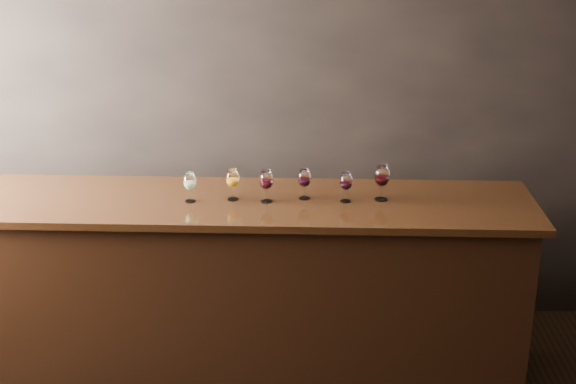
{
  "coord_description": "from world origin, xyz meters",
  "views": [
    {
      "loc": [
        0.4,
        -2.86,
        2.81
      ],
      "look_at": [
        0.3,
        1.41,
        1.21
      ],
      "focal_mm": 50.0,
      "sensor_mm": 36.0,
      "label": 1
    }
  ],
  "objects_px": {
    "back_bar_shelf": "(188,268)",
    "glass_red_d": "(382,177)",
    "glass_red_b": "(304,179)",
    "glass_red_c": "(346,182)",
    "bar_counter": "(248,294)",
    "glass_red_a": "(266,181)",
    "glass_white": "(190,182)",
    "glass_amber": "(233,179)"
  },
  "relations": [
    {
      "from": "back_bar_shelf",
      "to": "glass_red_d",
      "type": "bearing_deg",
      "value": -26.16
    },
    {
      "from": "back_bar_shelf",
      "to": "glass_red_d",
      "type": "relative_size",
      "value": 11.44
    },
    {
      "from": "glass_red_c",
      "to": "back_bar_shelf",
      "type": "bearing_deg",
      "value": 148.1
    },
    {
      "from": "back_bar_shelf",
      "to": "glass_white",
      "type": "distance_m",
      "value": 1.08
    },
    {
      "from": "glass_amber",
      "to": "glass_white",
      "type": "bearing_deg",
      "value": -171.19
    },
    {
      "from": "glass_white",
      "to": "glass_red_a",
      "type": "height_order",
      "value": "glass_red_a"
    },
    {
      "from": "glass_amber",
      "to": "glass_red_c",
      "type": "bearing_deg",
      "value": -1.73
    },
    {
      "from": "glass_amber",
      "to": "glass_red_a",
      "type": "bearing_deg",
      "value": -9.17
    },
    {
      "from": "back_bar_shelf",
      "to": "glass_red_a",
      "type": "relative_size",
      "value": 12.51
    },
    {
      "from": "glass_red_b",
      "to": "glass_amber",
      "type": "bearing_deg",
      "value": -176.77
    },
    {
      "from": "back_bar_shelf",
      "to": "glass_red_a",
      "type": "xyz_separation_m",
      "value": [
        0.57,
        -0.65,
        0.86
      ]
    },
    {
      "from": "glass_white",
      "to": "glass_red_b",
      "type": "distance_m",
      "value": 0.65
    },
    {
      "from": "glass_red_d",
      "to": "glass_red_a",
      "type": "bearing_deg",
      "value": -176.07
    },
    {
      "from": "back_bar_shelf",
      "to": "glass_red_c",
      "type": "height_order",
      "value": "glass_red_c"
    },
    {
      "from": "back_bar_shelf",
      "to": "glass_red_b",
      "type": "relative_size",
      "value": 13.29
    },
    {
      "from": "glass_white",
      "to": "glass_amber",
      "type": "relative_size",
      "value": 0.95
    },
    {
      "from": "bar_counter",
      "to": "glass_red_b",
      "type": "height_order",
      "value": "glass_red_b"
    },
    {
      "from": "glass_amber",
      "to": "glass_red_c",
      "type": "relative_size",
      "value": 1.04
    },
    {
      "from": "glass_red_b",
      "to": "glass_red_c",
      "type": "xyz_separation_m",
      "value": [
        0.23,
        -0.04,
        -0.0
      ]
    },
    {
      "from": "glass_red_a",
      "to": "glass_white",
      "type": "bearing_deg",
      "value": -179.22
    },
    {
      "from": "glass_red_b",
      "to": "glass_red_c",
      "type": "bearing_deg",
      "value": -10.26
    },
    {
      "from": "bar_counter",
      "to": "glass_red_b",
      "type": "xyz_separation_m",
      "value": [
        0.33,
        0.03,
        0.72
      ]
    },
    {
      "from": "back_bar_shelf",
      "to": "glass_amber",
      "type": "bearing_deg",
      "value": -58.57
    },
    {
      "from": "glass_white",
      "to": "glass_red_d",
      "type": "relative_size",
      "value": 0.84
    },
    {
      "from": "glass_red_b",
      "to": "glass_red_c",
      "type": "height_order",
      "value": "glass_red_b"
    },
    {
      "from": "back_bar_shelf",
      "to": "glass_red_d",
      "type": "xyz_separation_m",
      "value": [
        1.22,
        -0.6,
        0.88
      ]
    },
    {
      "from": "back_bar_shelf",
      "to": "bar_counter",
      "type": "bearing_deg",
      "value": -54.0
    },
    {
      "from": "glass_red_c",
      "to": "glass_amber",
      "type": "bearing_deg",
      "value": 178.27
    },
    {
      "from": "bar_counter",
      "to": "glass_red_a",
      "type": "height_order",
      "value": "glass_red_a"
    },
    {
      "from": "glass_red_c",
      "to": "glass_red_d",
      "type": "bearing_deg",
      "value": 9.19
    },
    {
      "from": "bar_counter",
      "to": "glass_red_a",
      "type": "distance_m",
      "value": 0.74
    },
    {
      "from": "back_bar_shelf",
      "to": "glass_red_d",
      "type": "distance_m",
      "value": 1.62
    },
    {
      "from": "glass_red_b",
      "to": "back_bar_shelf",
      "type": "bearing_deg",
      "value": 142.96
    },
    {
      "from": "glass_red_a",
      "to": "glass_red_d",
      "type": "bearing_deg",
      "value": 3.93
    },
    {
      "from": "bar_counter",
      "to": "back_bar_shelf",
      "type": "xyz_separation_m",
      "value": [
        -0.45,
        0.62,
        -0.14
      ]
    },
    {
      "from": "glass_red_b",
      "to": "glass_red_c",
      "type": "relative_size",
      "value": 1.02
    },
    {
      "from": "bar_counter",
      "to": "back_bar_shelf",
      "type": "relative_size",
      "value": 1.36
    },
    {
      "from": "glass_red_a",
      "to": "glass_red_b",
      "type": "relative_size",
      "value": 1.06
    },
    {
      "from": "glass_white",
      "to": "glass_red_d",
      "type": "bearing_deg",
      "value": 2.67
    },
    {
      "from": "glass_amber",
      "to": "glass_red_b",
      "type": "height_order",
      "value": "glass_amber"
    },
    {
      "from": "bar_counter",
      "to": "glass_white",
      "type": "height_order",
      "value": "glass_white"
    },
    {
      "from": "glass_red_a",
      "to": "glass_red_c",
      "type": "bearing_deg",
      "value": 1.5
    }
  ]
}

